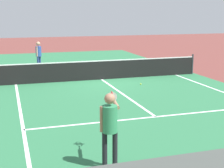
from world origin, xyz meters
TOP-DOWN VIEW (x-y plane):
  - ground_plane at (0.00, 0.00)m, footprint 60.00×60.00m
  - court_surface_inbounds at (0.00, 0.00)m, footprint 10.62×24.40m
  - line_sideline_left at (-4.11, -5.95)m, footprint 0.10×11.89m
  - line_service_near at (0.00, -6.40)m, footprint 8.22×0.10m
  - line_center_service at (0.00, -3.20)m, footprint 0.10×6.40m
  - net at (0.00, 0.00)m, footprint 10.26×0.09m
  - player_near at (-2.45, -9.38)m, footprint 0.64×1.17m
  - player_far at (-2.69, 3.64)m, footprint 0.32×0.36m
  - tennis_ball_near_net at (1.39, -1.73)m, footprint 0.07×0.07m

SIDE VIEW (x-z plane):
  - ground_plane at x=0.00m, z-range 0.00..0.00m
  - court_surface_inbounds at x=0.00m, z-range 0.00..0.00m
  - line_sideline_left at x=-4.11m, z-range 0.00..0.01m
  - line_service_near at x=0.00m, z-range 0.00..0.01m
  - line_center_service at x=0.00m, z-range 0.00..0.01m
  - tennis_ball_near_net at x=1.39m, z-range 0.00..0.07m
  - net at x=0.00m, z-range -0.04..1.03m
  - player_far at x=-2.69m, z-range 0.18..1.83m
  - player_near at x=-2.45m, z-range 0.20..1.85m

